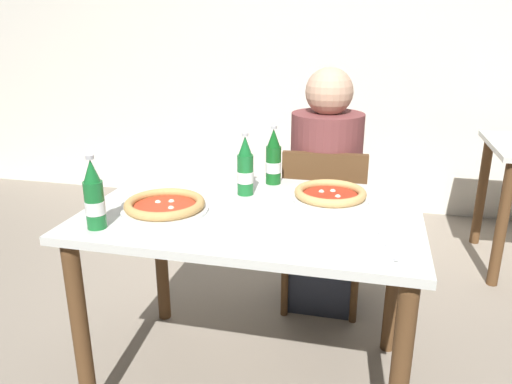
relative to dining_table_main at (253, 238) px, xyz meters
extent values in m
plane|color=gray|center=(0.00, 0.00, -0.64)|extent=(8.00, 8.00, 0.00)
cube|color=silver|center=(0.00, 2.20, 0.66)|extent=(7.00, 0.10, 2.60)
cube|color=silver|center=(0.00, 0.00, 0.10)|extent=(1.20, 0.80, 0.03)
cylinder|color=brown|center=(-0.54, -0.34, -0.28)|extent=(0.06, 0.06, 0.72)
cylinder|color=brown|center=(0.54, -0.34, -0.28)|extent=(0.06, 0.06, 0.72)
cylinder|color=brown|center=(-0.54, 0.34, -0.28)|extent=(0.06, 0.06, 0.72)
cylinder|color=brown|center=(0.54, 0.34, -0.28)|extent=(0.06, 0.06, 0.72)
cube|color=brown|center=(0.20, 0.68, -0.21)|extent=(0.42, 0.42, 0.04)
cube|color=brown|center=(0.21, 0.50, 0.01)|extent=(0.38, 0.06, 0.40)
cylinder|color=brown|center=(0.36, 0.86, -0.43)|extent=(0.04, 0.04, 0.41)
cylinder|color=brown|center=(0.02, 0.84, -0.43)|extent=(0.04, 0.04, 0.41)
cylinder|color=brown|center=(0.38, 0.52, -0.43)|extent=(0.04, 0.04, 0.41)
cylinder|color=brown|center=(0.04, 0.50, -0.43)|extent=(0.04, 0.04, 0.41)
cube|color=#2D3342|center=(0.20, 0.66, -0.41)|extent=(0.32, 0.28, 0.45)
cylinder|color=brown|center=(0.20, 0.66, 0.09)|extent=(0.34, 0.34, 0.55)
sphere|color=tan|center=(0.20, 0.66, 0.46)|extent=(0.22, 0.22, 0.22)
cylinder|color=brown|center=(1.12, 1.08, -0.28)|extent=(0.06, 0.06, 0.72)
cylinder|color=brown|center=(1.12, 1.66, -0.28)|extent=(0.06, 0.06, 0.72)
cylinder|color=white|center=(-0.30, -0.09, 0.12)|extent=(0.31, 0.31, 0.01)
cylinder|color=#BC381E|center=(-0.30, -0.09, 0.13)|extent=(0.23, 0.23, 0.01)
torus|color=tan|center=(-0.30, -0.09, 0.14)|extent=(0.29, 0.29, 0.03)
sphere|color=silver|center=(-0.34, -0.07, 0.13)|extent=(0.02, 0.02, 0.02)
sphere|color=silver|center=(-0.27, -0.11, 0.13)|extent=(0.02, 0.02, 0.02)
sphere|color=silver|center=(-0.30, -0.05, 0.13)|extent=(0.02, 0.02, 0.02)
cylinder|color=white|center=(0.26, 0.17, 0.12)|extent=(0.30, 0.30, 0.01)
cylinder|color=#AD2D19|center=(0.26, 0.17, 0.13)|extent=(0.21, 0.21, 0.01)
torus|color=tan|center=(0.26, 0.17, 0.14)|extent=(0.28, 0.28, 0.03)
sphere|color=silver|center=(0.23, 0.20, 0.13)|extent=(0.02, 0.02, 0.02)
sphere|color=silver|center=(0.29, 0.15, 0.13)|extent=(0.02, 0.02, 0.02)
sphere|color=silver|center=(0.27, 0.21, 0.13)|extent=(0.02, 0.02, 0.02)
cylinder|color=#196B2D|center=(-0.46, -0.29, 0.19)|extent=(0.06, 0.06, 0.16)
cone|color=#196B2D|center=(-0.46, -0.29, 0.31)|extent=(0.05, 0.05, 0.07)
cylinder|color=#B7B7BC|center=(-0.46, -0.29, 0.36)|extent=(0.03, 0.03, 0.01)
cylinder|color=white|center=(-0.46, -0.29, 0.19)|extent=(0.07, 0.07, 0.04)
cylinder|color=#196B2D|center=(-0.07, 0.16, 0.19)|extent=(0.06, 0.06, 0.16)
cone|color=#196B2D|center=(-0.07, 0.16, 0.31)|extent=(0.05, 0.05, 0.07)
cylinder|color=#B7B7BC|center=(-0.07, 0.16, 0.36)|extent=(0.03, 0.03, 0.01)
cylinder|color=white|center=(-0.07, 0.16, 0.19)|extent=(0.07, 0.07, 0.04)
cylinder|color=#14591E|center=(0.01, 0.32, 0.19)|extent=(0.06, 0.06, 0.16)
cone|color=#14591E|center=(0.01, 0.32, 0.31)|extent=(0.05, 0.05, 0.07)
cylinder|color=#B7B7BC|center=(0.01, 0.32, 0.36)|extent=(0.03, 0.03, 0.01)
cylinder|color=white|center=(0.01, 0.32, 0.19)|extent=(0.07, 0.07, 0.04)
cube|color=white|center=(0.46, -0.22, 0.12)|extent=(0.20, 0.20, 0.00)
cube|color=silver|center=(0.48, -0.22, 0.12)|extent=(0.06, 0.19, 0.00)
cube|color=silver|center=(0.44, -0.22, 0.12)|extent=(0.01, 0.17, 0.00)
camera|label=1|loc=(0.41, -1.63, 0.75)|focal=34.56mm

